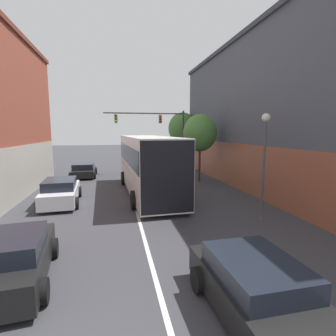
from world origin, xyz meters
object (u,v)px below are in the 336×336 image
object	(u,v)px
parked_car_left_near	(84,170)
street_tree_far	(183,128)
traffic_signal_gantry	(160,128)
parked_car_left_mid	(12,260)
hatchback_foreground	(260,294)
street_lamp	(264,151)
bus	(148,162)
street_tree_near	(200,133)
parked_car_left_far	(61,192)

from	to	relation	value
parked_car_left_near	street_tree_far	xyz separation A→B (m)	(10.32, 4.66, 3.78)
traffic_signal_gantry	parked_car_left_mid	bearing A→B (deg)	-111.54
hatchback_foreground	street_lamp	size ratio (longest dim) A/B	0.91
bus	parked_car_left_near	world-z (taller)	bus
street_lamp	street_tree_near	size ratio (longest dim) A/B	0.89
hatchback_foreground	parked_car_left_mid	bearing A→B (deg)	63.63
street_tree_near	street_tree_far	world-z (taller)	street_tree_far
parked_car_left_near	street_tree_near	world-z (taller)	street_tree_near
street_tree_near	street_lamp	bearing A→B (deg)	-90.40
street_tree_far	street_tree_near	bearing A→B (deg)	-95.51
parked_car_left_near	traffic_signal_gantry	bearing A→B (deg)	-83.31
street_lamp	street_tree_far	world-z (taller)	street_tree_far
traffic_signal_gantry	street_tree_near	xyz separation A→B (m)	(2.36, -5.10, -0.47)
parked_car_left_far	street_lamp	xyz separation A→B (m)	(9.67, -4.57, 2.50)
bus	hatchback_foreground	xyz separation A→B (m)	(0.88, -12.13, -1.44)
street_lamp	street_tree_far	bearing A→B (deg)	87.13
parked_car_left_mid	street_tree_far	distance (m)	24.22
traffic_signal_gantry	street_tree_far	xyz separation A→B (m)	(3.21, 3.66, -0.01)
street_lamp	bus	bearing A→B (deg)	127.09
parked_car_left_far	street_tree_near	distance (m)	11.34
street_tree_near	street_tree_far	bearing A→B (deg)	84.49
street_lamp	street_tree_near	xyz separation A→B (m)	(0.07, 9.39, 0.74)
bus	street_tree_far	distance (m)	13.48
parked_car_left_mid	parked_car_left_far	distance (m)	8.03
parked_car_left_far	street_lamp	bearing A→B (deg)	-118.98
parked_car_left_far	street_tree_far	bearing A→B (deg)	-41.63
parked_car_left_mid	parked_car_left_far	xyz separation A→B (m)	(-0.29, 8.03, 0.02)
traffic_signal_gantry	street_tree_far	distance (m)	4.87
hatchback_foreground	traffic_signal_gantry	world-z (taller)	traffic_signal_gantry
hatchback_foreground	parked_car_left_near	distance (m)	20.39
street_tree_far	traffic_signal_gantry	bearing A→B (deg)	-131.26
bus	street_tree_far	xyz separation A→B (m)	(5.48, 12.10, 2.30)
parked_car_left_far	street_lamp	world-z (taller)	street_lamp
street_tree_near	parked_car_left_mid	bearing A→B (deg)	-126.32
traffic_signal_gantry	street_lamp	world-z (taller)	traffic_signal_gantry
parked_car_left_far	street_tree_near	bearing A→B (deg)	-67.34
street_tree_near	bus	bearing A→B (deg)	-144.18
bus	street_lamp	distance (m)	7.66
bus	street_tree_near	world-z (taller)	street_tree_near
street_lamp	street_tree_near	world-z (taller)	street_tree_near
hatchback_foreground	street_lamp	distance (m)	7.55
street_tree_far	street_lamp	bearing A→B (deg)	-92.87
hatchback_foreground	parked_car_left_far	world-z (taller)	parked_car_left_far
parked_car_left_mid	street_tree_near	bearing A→B (deg)	-42.64
street_tree_far	parked_car_left_mid	bearing A→B (deg)	-115.47
parked_car_left_far	street_tree_far	size ratio (longest dim) A/B	0.73
bus	parked_car_left_near	size ratio (longest dim) A/B	2.58
street_lamp	parked_car_left_far	bearing A→B (deg)	154.73
parked_car_left_near	traffic_signal_gantry	size ratio (longest dim) A/B	0.55
traffic_signal_gantry	street_tree_near	world-z (taller)	traffic_signal_gantry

